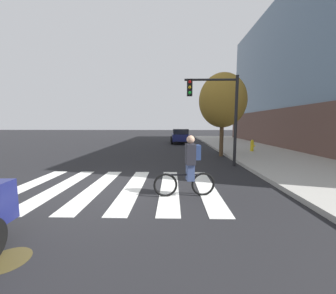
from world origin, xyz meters
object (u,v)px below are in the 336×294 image
(cyclist, at_px, (189,166))
(traffic_light_near, at_px, (218,105))
(manhole_cover, at_px, (7,260))
(fire_hydrant, at_px, (252,146))
(street_tree_near, at_px, (223,101))
(sedan_mid, at_px, (180,136))

(cyclist, height_order, traffic_light_near, traffic_light_near)
(manhole_cover, distance_m, traffic_light_near, 8.71)
(fire_hydrant, bearing_deg, manhole_cover, -125.24)
(manhole_cover, distance_m, street_tree_near, 11.72)
(sedan_mid, bearing_deg, fire_hydrant, -58.08)
(manhole_cover, height_order, cyclist, cyclist)
(cyclist, xyz_separation_m, street_tree_near, (2.55, 7.06, 2.54))
(traffic_light_near, relative_size, street_tree_near, 0.84)
(cyclist, xyz_separation_m, fire_hydrant, (4.95, 8.35, -0.31))
(cyclist, height_order, fire_hydrant, cyclist)
(sedan_mid, height_order, street_tree_near, street_tree_near)
(sedan_mid, bearing_deg, street_tree_near, -75.73)
(cyclist, bearing_deg, sedan_mid, 88.74)
(fire_hydrant, xyz_separation_m, street_tree_near, (-2.39, -1.29, 2.86))
(street_tree_near, bearing_deg, manhole_cover, -119.05)
(manhole_cover, height_order, sedan_mid, sedan_mid)
(manhole_cover, xyz_separation_m, cyclist, (2.89, 2.75, 0.84))
(fire_hydrant, bearing_deg, cyclist, -120.65)
(manhole_cover, bearing_deg, traffic_light_near, 56.43)
(cyclist, distance_m, street_tree_near, 7.93)
(manhole_cover, xyz_separation_m, fire_hydrant, (7.84, 11.10, 0.53))
(manhole_cover, bearing_deg, sedan_mid, 80.06)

